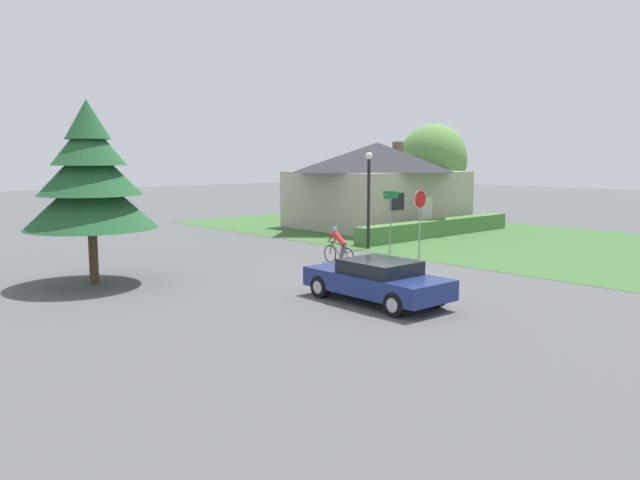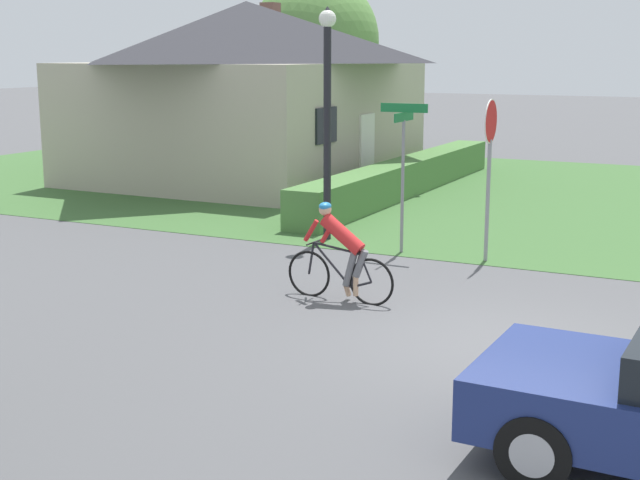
{
  "view_description": "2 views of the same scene",
  "coord_description": "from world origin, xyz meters",
  "px_view_note": "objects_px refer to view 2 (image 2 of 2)",
  "views": [
    {
      "loc": [
        -15.98,
        -14.82,
        4.17
      ],
      "look_at": [
        -1.75,
        0.85,
        1.39
      ],
      "focal_mm": 35.0,
      "sensor_mm": 36.0,
      "label": 1
    },
    {
      "loc": [
        -10.71,
        -2.68,
        3.63
      ],
      "look_at": [
        -0.46,
        2.37,
        1.23
      ],
      "focal_mm": 50.0,
      "sensor_mm": 36.0,
      "label": 2
    }
  ],
  "objects_px": {
    "stop_sign": "(490,146)",
    "deciduous_tree_right": "(315,42)",
    "cyclist": "(340,254)",
    "street_name_sign": "(403,151)",
    "cottage_house": "(248,88)",
    "street_lamp": "(327,99)"
  },
  "relations": [
    {
      "from": "street_lamp",
      "to": "deciduous_tree_right",
      "type": "distance_m",
      "value": 16.33
    },
    {
      "from": "cyclist",
      "to": "street_name_sign",
      "type": "distance_m",
      "value": 3.68
    },
    {
      "from": "cottage_house",
      "to": "stop_sign",
      "type": "distance_m",
      "value": 12.2
    },
    {
      "from": "cottage_house",
      "to": "cyclist",
      "type": "height_order",
      "value": "cottage_house"
    },
    {
      "from": "stop_sign",
      "to": "street_lamp",
      "type": "relative_size",
      "value": 0.64
    },
    {
      "from": "cyclist",
      "to": "deciduous_tree_right",
      "type": "height_order",
      "value": "deciduous_tree_right"
    },
    {
      "from": "stop_sign",
      "to": "deciduous_tree_right",
      "type": "relative_size",
      "value": 0.44
    },
    {
      "from": "cyclist",
      "to": "street_name_sign",
      "type": "relative_size",
      "value": 0.65
    },
    {
      "from": "cottage_house",
      "to": "stop_sign",
      "type": "relative_size",
      "value": 3.43
    },
    {
      "from": "deciduous_tree_right",
      "to": "cyclist",
      "type": "bearing_deg",
      "value": -152.39
    },
    {
      "from": "street_name_sign",
      "to": "deciduous_tree_right",
      "type": "height_order",
      "value": "deciduous_tree_right"
    },
    {
      "from": "cyclist",
      "to": "street_lamp",
      "type": "height_order",
      "value": "street_lamp"
    },
    {
      "from": "cottage_house",
      "to": "street_name_sign",
      "type": "xyz_separation_m",
      "value": [
        -7.7,
        -7.87,
        -0.75
      ]
    },
    {
      "from": "cottage_house",
      "to": "stop_sign",
      "type": "xyz_separation_m",
      "value": [
        -7.68,
        -9.47,
        -0.6
      ]
    },
    {
      "from": "cyclist",
      "to": "stop_sign",
      "type": "height_order",
      "value": "stop_sign"
    },
    {
      "from": "stop_sign",
      "to": "street_lamp",
      "type": "bearing_deg",
      "value": -98.37
    },
    {
      "from": "cyclist",
      "to": "deciduous_tree_right",
      "type": "xyz_separation_m",
      "value": [
        18.39,
        9.62,
        3.35
      ]
    },
    {
      "from": "cottage_house",
      "to": "cyclist",
      "type": "xyz_separation_m",
      "value": [
        -11.16,
        -8.22,
        -1.94
      ]
    },
    {
      "from": "cottage_house",
      "to": "deciduous_tree_right",
      "type": "bearing_deg",
      "value": 11.86
    },
    {
      "from": "stop_sign",
      "to": "street_name_sign",
      "type": "xyz_separation_m",
      "value": [
        -0.02,
        1.6,
        -0.15
      ]
    },
    {
      "from": "stop_sign",
      "to": "cyclist",
      "type": "bearing_deg",
      "value": -20.34
    },
    {
      "from": "stop_sign",
      "to": "street_lamp",
      "type": "height_order",
      "value": "street_lamp"
    }
  ]
}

